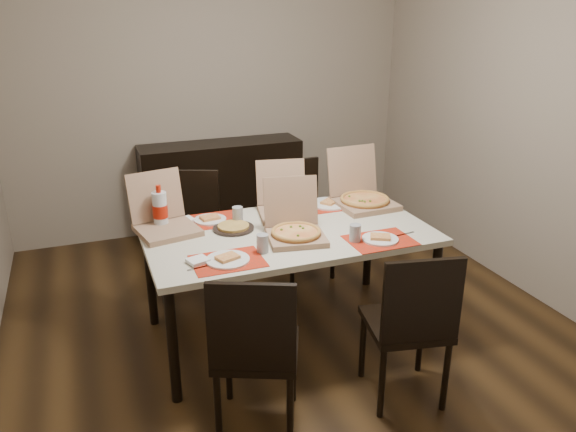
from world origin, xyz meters
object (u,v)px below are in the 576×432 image
(dining_table, at_px, (288,240))
(chair_far_left, at_px, (191,227))
(sideboard, at_px, (222,189))
(chair_near_left, at_px, (255,348))
(dip_bowl, at_px, (303,216))
(chair_near_right, at_px, (411,322))
(chair_far_right, at_px, (300,213))
(soda_bottle, at_px, (160,210))
(pizza_box_center, at_px, (295,229))

(dining_table, bearing_deg, chair_far_left, 117.99)
(dining_table, bearing_deg, sideboard, 88.70)
(chair_near_left, bearing_deg, sideboard, 78.91)
(chair_near_left, xyz_separation_m, dip_bowl, (0.67, 1.02, 0.25))
(sideboard, height_order, chair_near_right, chair_near_right)
(chair_far_left, bearing_deg, dip_bowl, -47.12)
(chair_far_left, xyz_separation_m, dip_bowl, (0.64, -0.69, 0.25))
(chair_near_right, relative_size, chair_far_right, 1.00)
(chair_far_left, bearing_deg, chair_near_left, -90.95)
(chair_near_right, xyz_separation_m, soda_bottle, (-1.12, 1.23, 0.36))
(chair_near_left, distance_m, chair_near_right, 0.86)
(pizza_box_center, xyz_separation_m, soda_bottle, (-0.75, 0.45, 0.07))
(pizza_box_center, distance_m, dip_bowl, 0.35)
(chair_near_right, height_order, pizza_box_center, pizza_box_center)
(soda_bottle, bearing_deg, pizza_box_center, -31.09)
(sideboard, xyz_separation_m, chair_far_right, (0.39, -1.02, 0.06))
(chair_near_right, bearing_deg, dip_bowl, 100.09)
(chair_far_right, bearing_deg, pizza_box_center, -113.67)
(dining_table, distance_m, pizza_box_center, 0.17)
(sideboard, relative_size, pizza_box_center, 3.45)
(pizza_box_center, relative_size, dip_bowl, 3.62)
(chair_near_right, relative_size, dip_bowl, 7.74)
(sideboard, bearing_deg, pizza_box_center, -91.17)
(dip_bowl, bearing_deg, chair_near_right, -79.91)
(chair_near_left, height_order, pizza_box_center, pizza_box_center)
(sideboard, xyz_separation_m, chair_near_right, (0.32, -2.79, 0.06))
(sideboard, bearing_deg, chair_far_right, -68.95)
(chair_near_left, distance_m, chair_far_right, 1.94)
(chair_near_right, relative_size, chair_far_left, 1.00)
(sideboard, bearing_deg, chair_near_left, -101.09)
(chair_near_left, distance_m, pizza_box_center, 0.92)
(dining_table, bearing_deg, pizza_box_center, -89.09)
(sideboard, xyz_separation_m, dining_table, (-0.04, -1.89, 0.23))
(chair_far_right, distance_m, dip_bowl, 0.78)
(dining_table, distance_m, chair_far_left, 1.00)
(soda_bottle, bearing_deg, chair_near_right, -47.79)
(chair_near_left, relative_size, chair_far_left, 1.00)
(chair_near_right, xyz_separation_m, chair_far_left, (-0.83, 1.77, 0.00))
(sideboard, height_order, soda_bottle, soda_bottle)
(chair_far_left, bearing_deg, dining_table, -62.01)
(dip_bowl, bearing_deg, chair_far_left, 132.88)
(sideboard, distance_m, soda_bottle, 1.80)
(chair_far_right, distance_m, pizza_box_center, 1.12)
(chair_near_left, xyz_separation_m, chair_far_left, (0.03, 1.70, 0.00))
(pizza_box_center, bearing_deg, chair_near_left, -124.64)
(chair_near_left, height_order, soda_bottle, soda_bottle)
(chair_far_right, relative_size, pizza_box_center, 2.14)
(pizza_box_center, bearing_deg, chair_near_right, -64.83)
(sideboard, distance_m, chair_near_right, 2.81)
(chair_near_right, bearing_deg, soda_bottle, 132.21)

